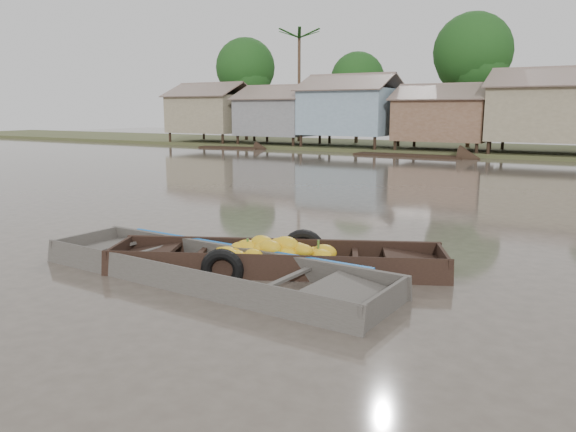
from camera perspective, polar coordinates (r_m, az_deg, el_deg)
The scene contains 4 objects.
ground at distance 10.51m, azimuth -7.60°, elevation -5.22°, with size 120.00×120.00×0.00m, color #4A4239.
riverbank at distance 39.93m, azimuth 26.19°, elevation 9.98°, with size 120.00×12.47×10.22m.
banana_boat at distance 10.27m, azimuth -1.61°, elevation -4.45°, with size 6.11×3.86×0.87m.
viewer_boat at distance 9.85m, azimuth -7.92°, elevation -6.07°, with size 6.79×2.10×0.54m.
Camera 1 is at (6.27, -7.94, 2.88)m, focal length 35.00 mm.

